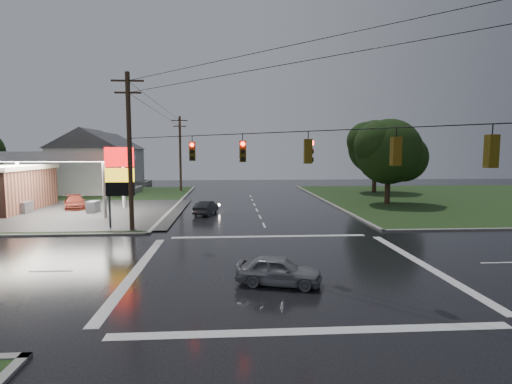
{
  "coord_description": "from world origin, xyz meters",
  "views": [
    {
      "loc": [
        -2.58,
        -18.81,
        5.59
      ],
      "look_at": [
        -0.9,
        6.64,
        3.0
      ],
      "focal_mm": 28.0,
      "sensor_mm": 36.0,
      "label": 1
    }
  ],
  "objects": [
    {
      "name": "ground",
      "position": [
        0.0,
        0.0,
        0.0
      ],
      "size": [
        120.0,
        120.0,
        0.0
      ],
      "primitive_type": "plane",
      "color": "black",
      "rests_on": "ground"
    },
    {
      "name": "grass_nw",
      "position": [
        -26.0,
        26.0,
        0.04
      ],
      "size": [
        36.0,
        36.0,
        0.08
      ],
      "primitive_type": "cube",
      "color": "#1D3216",
      "rests_on": "ground"
    },
    {
      "name": "grass_ne",
      "position": [
        26.0,
        26.0,
        0.04
      ],
      "size": [
        36.0,
        36.0,
        0.08
      ],
      "primitive_type": "cube",
      "color": "#1D3216",
      "rests_on": "ground"
    },
    {
      "name": "pylon_sign",
      "position": [
        -10.5,
        10.5,
        4.01
      ],
      "size": [
        2.0,
        0.35,
        6.0
      ],
      "color": "#59595E",
      "rests_on": "ground"
    },
    {
      "name": "utility_pole_nw",
      "position": [
        -9.5,
        9.5,
        5.72
      ],
      "size": [
        2.2,
        0.32,
        11.0
      ],
      "color": "#382619",
      "rests_on": "ground"
    },
    {
      "name": "utility_pole_n",
      "position": [
        -9.5,
        38.0,
        5.47
      ],
      "size": [
        2.2,
        0.32,
        10.5
      ],
      "color": "#382619",
      "rests_on": "ground"
    },
    {
      "name": "traffic_signals",
      "position": [
        0.02,
        -0.02,
        6.48
      ],
      "size": [
        26.87,
        26.87,
        1.47
      ],
      "color": "black",
      "rests_on": "ground"
    },
    {
      "name": "house_near",
      "position": [
        -20.95,
        36.0,
        4.41
      ],
      "size": [
        11.05,
        8.48,
        8.6
      ],
      "color": "silver",
      "rests_on": "ground"
    },
    {
      "name": "house_far",
      "position": [
        -21.95,
        48.0,
        4.41
      ],
      "size": [
        11.05,
        8.48,
        8.6
      ],
      "color": "silver",
      "rests_on": "ground"
    },
    {
      "name": "tree_ne_near",
      "position": [
        14.14,
        21.99,
        5.56
      ],
      "size": [
        7.99,
        6.8,
        8.98
      ],
      "color": "black",
      "rests_on": "ground"
    },
    {
      "name": "tree_ne_far",
      "position": [
        17.15,
        33.99,
        6.18
      ],
      "size": [
        8.46,
        7.2,
        9.8
      ],
      "color": "black",
      "rests_on": "ground"
    },
    {
      "name": "car_north",
      "position": [
        -4.71,
        16.72,
        0.61
      ],
      "size": [
        2.2,
        3.93,
        1.23
      ],
      "primitive_type": "imported",
      "rotation": [
        0.0,
        0.0,
        2.89
      ],
      "color": "black",
      "rests_on": "ground"
    },
    {
      "name": "car_crossing",
      "position": [
        -0.55,
        -2.56,
        0.61
      ],
      "size": [
        3.86,
        2.38,
        1.23
      ],
      "primitive_type": "imported",
      "rotation": [
        0.0,
        0.0,
        1.29
      ],
      "color": "gray",
      "rests_on": "ground"
    },
    {
      "name": "car_pump",
      "position": [
        -17.69,
        20.81,
        0.66
      ],
      "size": [
        3.43,
        4.91,
        1.32
      ],
      "primitive_type": "imported",
      "rotation": [
        0.0,
        0.0,
        0.39
      ],
      "color": "#5A1C14",
      "rests_on": "ground"
    }
  ]
}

